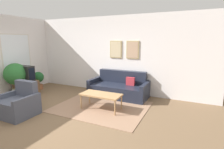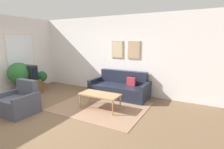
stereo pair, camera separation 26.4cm
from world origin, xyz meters
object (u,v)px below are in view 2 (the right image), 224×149
Objects in this scene: tv at (28,72)px; potted_plant_tall at (19,74)px; armchair at (19,103)px; couch at (120,88)px; coffee_table at (100,95)px.

potted_plant_tall reaches higher than tv.
tv reaches higher than armchair.
couch is at bearing 21.69° from tv.
coffee_table is 3.02m from tv.
coffee_table is at bearing -1.19° from tv.
potted_plant_tall is at bearing -176.25° from coffee_table.
armchair is at bearing -35.27° from potted_plant_tall.
potted_plant_tall is (-3.12, -0.20, 0.33)m from coffee_table.
tv is at bearing -158.31° from couch.
coffee_table is at bearing 3.75° from potted_plant_tall.
tv is 0.81× the size of armchair.
tv is at bearing 127.42° from armchair.
couch is 2.30× the size of armchair.
coffee_table is 1.32× the size of armchair.
tv is at bearing 66.09° from potted_plant_tall.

